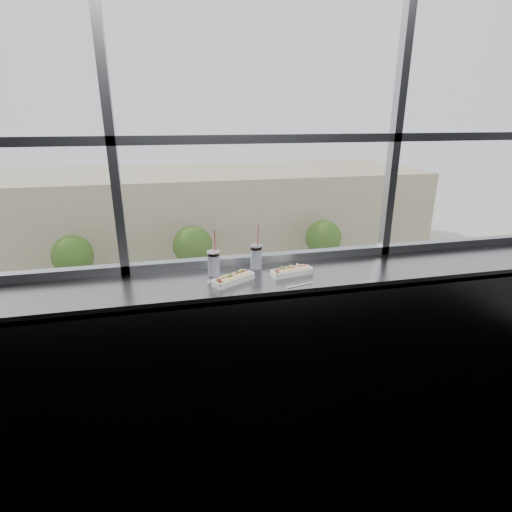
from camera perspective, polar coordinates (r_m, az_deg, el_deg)
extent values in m
plane|color=black|center=(3.26, 0.99, -9.94)|extent=(6.00, 0.00, 6.00)
plane|color=silver|center=(2.87, 1.10, 22.41)|extent=(6.00, 0.00, 6.00)
cube|color=gray|center=(2.80, 2.39, -3.30)|extent=(6.00, 0.55, 0.06)
cube|color=gray|center=(2.83, 3.63, -15.04)|extent=(6.00, 0.04, 1.04)
cube|color=white|center=(2.66, -3.23, -3.72)|extent=(0.31, 0.23, 0.01)
cube|color=white|center=(2.66, -3.24, -3.33)|extent=(0.31, 0.23, 0.04)
cylinder|color=#CCBC7C|center=(2.65, -3.24, -3.15)|extent=(0.22, 0.16, 0.05)
cylinder|color=brown|center=(2.65, -3.25, -2.88)|extent=(0.23, 0.15, 0.03)
cube|color=white|center=(2.80, 5.14, -2.62)|extent=(0.30, 0.14, 0.01)
cube|color=white|center=(2.79, 5.15, -2.25)|extent=(0.30, 0.14, 0.04)
cylinder|color=#CCBC7C|center=(2.79, 5.16, -2.09)|extent=(0.23, 0.09, 0.05)
cylinder|color=brown|center=(2.78, 5.16, -1.83)|extent=(0.24, 0.07, 0.03)
cylinder|color=white|center=(2.77, -6.06, -1.12)|extent=(0.08, 0.08, 0.17)
cylinder|color=black|center=(2.74, -6.12, 0.32)|extent=(0.09, 0.09, 0.02)
cylinder|color=silver|center=(2.74, -6.13, 0.59)|extent=(0.09, 0.09, 0.01)
cylinder|color=#CD2D4A|center=(2.71, -5.92, 2.07)|extent=(0.01, 0.04, 0.17)
cylinder|color=white|center=(2.88, 0.02, -0.18)|extent=(0.08, 0.08, 0.17)
cylinder|color=black|center=(2.86, 0.02, 1.20)|extent=(0.09, 0.09, 0.02)
cylinder|color=silver|center=(2.85, 0.02, 1.46)|extent=(0.09, 0.09, 0.01)
cylinder|color=#CD2D4A|center=(2.83, 0.27, 2.86)|extent=(0.01, 0.04, 0.17)
cylinder|color=white|center=(2.63, 6.27, -4.16)|extent=(0.20, 0.06, 0.01)
ellipsoid|color=silver|center=(2.66, -5.86, -3.59)|extent=(0.10, 0.07, 0.03)
plane|color=#B8B2A3|center=(48.10, -11.53, 3.04)|extent=(120.00, 120.00, 0.00)
cube|color=black|center=(26.28, -9.79, -10.95)|extent=(80.00, 10.00, 0.06)
cube|color=#B8B2A3|center=(33.45, -10.64, -4.16)|extent=(80.00, 6.00, 0.04)
cube|color=tan|center=(41.78, -11.64, 6.26)|extent=(50.00, 14.00, 8.00)
imported|color=#393C69|center=(27.73, 25.56, -8.78)|extent=(2.98, 5.78, 1.84)
imported|color=silver|center=(31.78, 10.87, -3.26)|extent=(3.19, 6.67, 2.16)
imported|color=black|center=(22.73, -23.47, -14.15)|extent=(3.30, 7.12, 2.32)
imported|color=#BB3E39|center=(22.30, -9.85, -13.70)|extent=(3.26, 6.51, 2.09)
imported|color=maroon|center=(29.57, -4.66, -4.79)|extent=(2.74, 6.35, 2.10)
imported|color=black|center=(30.74, -29.03, -6.44)|extent=(3.22, 6.28, 2.01)
imported|color=#66605B|center=(35.23, 6.87, -0.83)|extent=(0.95, 0.71, 2.13)
imported|color=#66605B|center=(34.78, -0.61, -1.04)|extent=(0.91, 0.68, 2.04)
imported|color=#66605B|center=(32.39, -18.42, -3.74)|extent=(0.65, 0.87, 1.95)
imported|color=#66605B|center=(33.28, -13.94, -2.60)|extent=(0.91, 0.68, 2.04)
cylinder|color=#47382B|center=(33.79, -24.22, -3.29)|extent=(0.23, 0.23, 2.30)
sphere|color=#3B6618|center=(33.11, -24.72, 0.09)|extent=(3.06, 3.06, 3.06)
cylinder|color=#47382B|center=(33.05, -8.83, -2.14)|extent=(0.24, 0.24, 2.39)
sphere|color=#3B6618|center=(32.32, -9.03, 1.48)|extent=(3.19, 3.19, 3.19)
cylinder|color=#47382B|center=(35.46, 9.40, -0.72)|extent=(0.23, 0.23, 2.33)
sphere|color=#3B6618|center=(34.80, 9.59, 2.58)|extent=(3.10, 3.10, 3.10)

